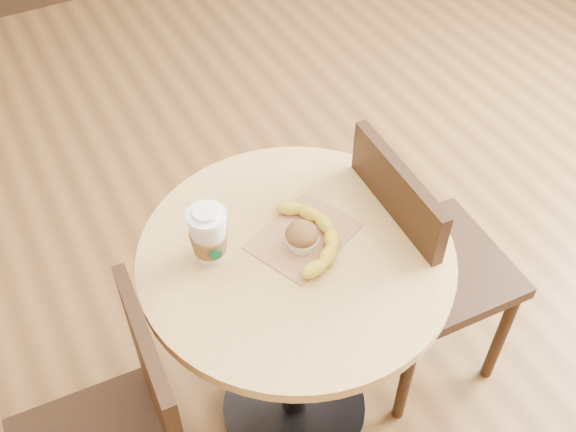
% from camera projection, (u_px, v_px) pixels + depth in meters
% --- Properties ---
extents(cafe_table, '(0.74, 0.74, 0.75)m').
position_uv_depth(cafe_table, '(295.00, 303.00, 1.70)').
color(cafe_table, black).
rests_on(cafe_table, ground).
extents(chair_right, '(0.41, 0.41, 0.90)m').
position_uv_depth(chair_right, '(419.00, 263.00, 1.86)').
color(chair_right, black).
rests_on(chair_right, ground).
extents(kraft_bag, '(0.29, 0.26, 0.00)m').
position_uv_depth(kraft_bag, '(303.00, 236.00, 1.59)').
color(kraft_bag, '#AD7C54').
rests_on(kraft_bag, cafe_table).
extents(coffee_cup, '(0.09, 0.09, 0.15)m').
position_uv_depth(coffee_cup, '(209.00, 237.00, 1.50)').
color(coffee_cup, silver).
rests_on(coffee_cup, cafe_table).
extents(muffin, '(0.08, 0.08, 0.07)m').
position_uv_depth(muffin, '(302.00, 237.00, 1.53)').
color(muffin, white).
rests_on(muffin, kraft_bag).
extents(banana, '(0.23, 0.30, 0.04)m').
position_uv_depth(banana, '(311.00, 233.00, 1.56)').
color(banana, gold).
rests_on(banana, kraft_bag).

